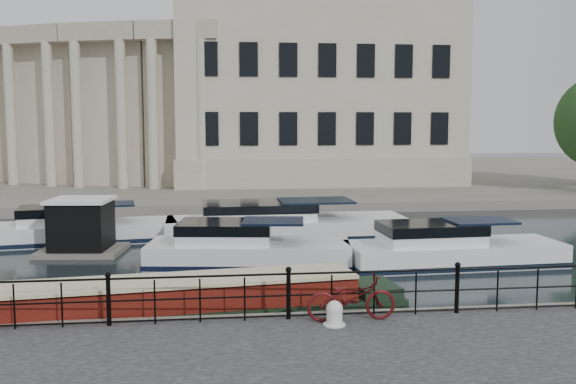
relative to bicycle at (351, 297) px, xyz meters
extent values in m
plane|color=black|center=(-1.40, 2.54, -1.09)|extent=(160.00, 160.00, 0.00)
cube|color=#6B665B|center=(-1.40, 41.54, -0.81)|extent=(120.00, 42.00, 0.55)
cylinder|color=black|center=(-5.40, 0.29, 0.01)|extent=(0.10, 0.10, 1.10)
sphere|color=black|center=(-5.40, 0.29, 0.61)|extent=(0.14, 0.14, 0.14)
cylinder|color=black|center=(-1.40, 0.29, 0.01)|extent=(0.10, 0.10, 1.10)
sphere|color=black|center=(-1.40, 0.29, 0.61)|extent=(0.14, 0.14, 0.14)
cylinder|color=black|center=(2.60, 0.29, 0.01)|extent=(0.10, 0.10, 1.10)
sphere|color=black|center=(2.60, 0.29, 0.61)|extent=(0.14, 0.14, 0.14)
cylinder|color=black|center=(-1.40, 0.29, 0.51)|extent=(24.00, 0.05, 0.05)
cylinder|color=black|center=(-1.40, 0.29, 0.01)|extent=(24.00, 0.04, 0.04)
cylinder|color=black|center=(-1.40, 0.29, -0.46)|extent=(24.00, 0.04, 0.04)
cube|color=#ADA38C|center=(4.60, 35.54, 6.46)|extent=(20.00, 14.00, 14.00)
cube|color=#9E937F|center=(4.60, 35.54, 0.46)|extent=(20.30, 14.30, 2.00)
cube|color=#ADA38C|center=(-4.73, 31.56, 4.96)|extent=(5.73, 4.06, 11.00)
cube|color=#9E937F|center=(-5.16, 29.61, 9.86)|extent=(5.62, 2.73, 1.20)
cylinder|color=#ADA38C|center=(-3.68, 28.70, 4.36)|extent=(0.70, 0.70, 9.80)
cylinder|color=#ADA38C|center=(-6.89, 29.41, 4.36)|extent=(0.70, 0.70, 9.80)
cube|color=#ADA38C|center=(-9.68, 32.98, 4.96)|extent=(5.90, 4.56, 11.00)
cube|color=#9E937F|center=(-10.35, 31.09, 9.86)|extent=(5.62, 3.30, 1.20)
cylinder|color=#ADA38C|center=(-8.99, 30.01, 4.36)|extent=(0.70, 0.70, 9.80)
cylinder|color=#ADA38C|center=(-12.09, 31.10, 4.36)|extent=(0.70, 0.70, 9.80)
cube|color=#ADA38C|center=(-14.44, 34.98, 4.96)|extent=(5.99, 4.99, 11.00)
cube|color=#9E937F|center=(-15.32, 33.19, 9.86)|extent=(5.55, 3.83, 1.20)
cylinder|color=#ADA38C|center=(-14.10, 31.95, 4.36)|extent=(0.70, 0.70, 9.80)
cylinder|color=#ADA38C|center=(-17.05, 33.40, 4.36)|extent=(0.70, 0.70, 9.80)
cube|color=#ADA38C|center=(-18.91, 37.54, 4.96)|extent=(5.99, 5.36, 11.00)
imported|color=#480C0E|center=(0.00, 0.00, 0.00)|extent=(2.05, 0.75, 1.07)
cylinder|color=silver|center=(-0.44, -0.28, -0.35)|extent=(0.35, 0.35, 0.37)
sphere|color=silver|center=(-0.44, -0.28, -0.17)|extent=(0.37, 0.37, 0.37)
cylinder|color=silver|center=(-0.44, -0.28, -0.52)|extent=(0.49, 0.49, 0.04)
cube|color=black|center=(-4.77, 1.72, -0.99)|extent=(13.28, 3.32, 0.79)
cube|color=#5C140D|center=(-4.77, 1.72, -0.34)|extent=(10.64, 2.74, 0.61)
cube|color=beige|center=(-4.77, 1.72, 0.06)|extent=(10.64, 2.79, 0.09)
cube|color=#6B665B|center=(-8.08, 11.22, -1.04)|extent=(3.34, 2.89, 0.26)
cube|color=black|center=(-8.08, 11.22, 0.01)|extent=(2.27, 2.27, 1.85)
cube|color=white|center=(-8.08, 11.22, 0.96)|extent=(2.49, 2.49, 0.12)
cube|color=white|center=(-1.81, 8.45, -0.89)|extent=(7.36, 3.56, 1.20)
cube|color=black|center=(-1.81, 8.45, -0.97)|extent=(7.44, 3.60, 0.18)
cube|color=white|center=(-2.65, 8.57, -0.04)|extent=(3.45, 2.56, 0.90)
cube|color=black|center=(-0.97, 8.33, 0.46)|extent=(2.35, 2.10, 0.08)
cube|color=white|center=(5.37, 7.49, -0.89)|extent=(7.66, 2.80, 1.20)
cube|color=black|center=(5.37, 7.49, -0.97)|extent=(7.74, 2.83, 0.18)
cube|color=white|center=(4.47, 7.45, -0.04)|extent=(3.49, 2.16, 0.90)
cube|color=black|center=(6.28, 7.54, 0.46)|extent=(2.35, 1.81, 0.08)
cube|color=white|center=(-8.42, 13.65, -0.89)|extent=(7.78, 3.51, 1.20)
cube|color=black|center=(-8.42, 13.65, -0.97)|extent=(7.86, 3.54, 0.18)
cube|color=white|center=(-9.31, 13.51, -0.04)|extent=(3.64, 2.45, 0.90)
cube|color=black|center=(-7.53, 13.79, 0.46)|extent=(2.48, 2.00, 0.08)
cube|color=white|center=(0.20, 13.89, -0.89)|extent=(10.64, 3.57, 1.20)
cube|color=black|center=(0.20, 13.89, -0.97)|extent=(10.75, 3.61, 0.18)
cube|color=white|center=(-1.07, 13.85, -0.04)|extent=(4.82, 2.82, 0.90)
cube|color=black|center=(1.46, 13.93, 0.46)|extent=(3.23, 2.38, 0.08)
camera|label=1|loc=(-3.11, -13.86, 3.97)|focal=40.00mm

